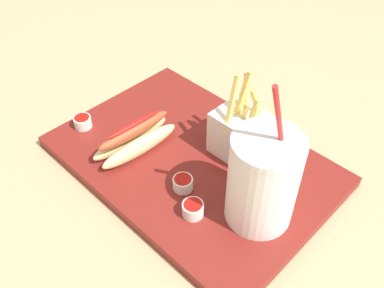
# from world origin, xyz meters

# --- Properties ---
(ground_plane) EXTENTS (2.40, 2.40, 0.02)m
(ground_plane) POSITION_xyz_m (0.00, 0.00, -0.01)
(ground_plane) COLOR tan
(food_tray) EXTENTS (0.47, 0.32, 0.02)m
(food_tray) POSITION_xyz_m (0.00, 0.00, 0.01)
(food_tray) COLOR maroon
(food_tray) RESTS_ON ground_plane
(soda_cup) EXTENTS (0.10, 0.10, 0.24)m
(soda_cup) POSITION_xyz_m (0.16, -0.02, 0.09)
(soda_cup) COLOR white
(soda_cup) RESTS_ON food_tray
(fries_basket) EXTENTS (0.09, 0.08, 0.15)m
(fries_basket) POSITION_xyz_m (0.05, 0.07, 0.06)
(fries_basket) COLOR white
(fries_basket) RESTS_ON food_tray
(hot_dog_1) EXTENTS (0.06, 0.16, 0.06)m
(hot_dog_1) POSITION_xyz_m (-0.08, -0.05, 0.04)
(hot_dog_1) COLOR #E5C689
(hot_dog_1) RESTS_ON food_tray
(ketchup_cup_1) EXTENTS (0.03, 0.03, 0.02)m
(ketchup_cup_1) POSITION_xyz_m (0.04, -0.06, 0.03)
(ketchup_cup_1) COLOR white
(ketchup_cup_1) RESTS_ON food_tray
(ketchup_cup_2) EXTENTS (0.03, 0.03, 0.02)m
(ketchup_cup_2) POSITION_xyz_m (-0.20, -0.08, 0.03)
(ketchup_cup_2) COLOR white
(ketchup_cup_2) RESTS_ON food_tray
(ketchup_cup_3) EXTENTS (0.03, 0.03, 0.02)m
(ketchup_cup_3) POSITION_xyz_m (0.09, -0.09, 0.03)
(ketchup_cup_3) COLOR white
(ketchup_cup_3) RESTS_ON food_tray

